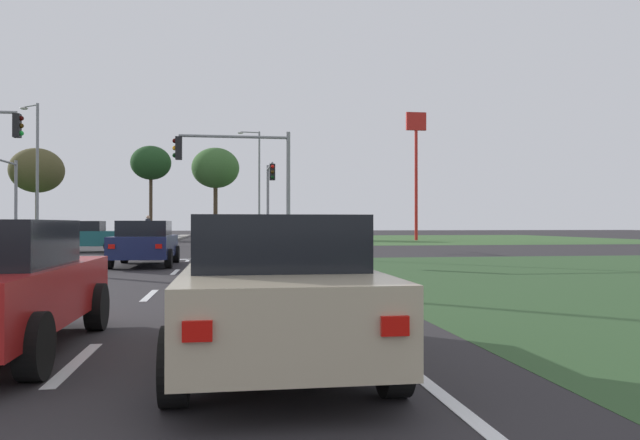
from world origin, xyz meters
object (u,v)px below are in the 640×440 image
at_px(car_maroon_near, 157,230).
at_px(fastfood_pole_sign, 416,147).
at_px(car_navy_second, 145,243).
at_px(street_lamp_fourth, 258,179).
at_px(street_lamp_third, 36,167).
at_px(traffic_signal_far_left, 3,184).
at_px(treeline_third, 151,163).
at_px(pedestrian_at_median, 148,226).
at_px(treeline_second, 37,171).
at_px(traffic_signal_far_right, 270,189).
at_px(car_teal_third, 85,236).
at_px(car_white_fourth, 250,246).
at_px(traffic_signal_near_right, 245,170).
at_px(car_beige_sixth, 274,288).
at_px(treeline_fourth, 216,168).

xyz_separation_m(car_maroon_near, fastfood_pole_sign, (23.88, -13.27, 7.53)).
relative_size(car_navy_second, street_lamp_fourth, 0.42).
xyz_separation_m(street_lamp_third, street_lamp_fourth, (16.33, 16.01, 0.44)).
relative_size(traffic_signal_far_left, treeline_third, 0.63).
xyz_separation_m(pedestrian_at_median, treeline_second, (-13.56, 22.05, 5.48)).
bearing_deg(traffic_signal_far_right, fastfood_pole_sign, 46.08).
height_order(car_teal_third, car_white_fourth, car_teal_third).
bearing_deg(car_teal_third, street_lamp_fourth, 159.97).
distance_m(street_lamp_fourth, treeline_second, 21.99).
distance_m(traffic_signal_near_right, traffic_signal_far_left, 17.34).
bearing_deg(street_lamp_third, car_navy_second, -65.75).
bearing_deg(treeline_second, treeline_third, -17.47).
distance_m(street_lamp_fourth, pedestrian_at_median, 21.58).
relative_size(pedestrian_at_median, fastfood_pole_sign, 0.17).
relative_size(street_lamp_third, fastfood_pole_sign, 0.87).
relative_size(car_white_fourth, street_lamp_fourth, 0.42).
distance_m(car_navy_second, car_beige_sixth, 15.67).
distance_m(car_maroon_near, traffic_signal_near_right, 40.36).
distance_m(car_teal_third, traffic_signal_far_right, 11.18).
bearing_deg(pedestrian_at_median, fastfood_pole_sign, 93.54).
bearing_deg(traffic_signal_far_right, treeline_third, 113.39).
bearing_deg(car_white_fourth, street_lamp_fourth, 86.92).
distance_m(car_beige_sixth, treeline_third, 54.69).
relative_size(street_lamp_fourth, treeline_second, 1.20).
distance_m(car_teal_third, car_white_fourth, 16.53).
bearing_deg(car_navy_second, traffic_signal_near_right, 47.75).
xyz_separation_m(car_teal_third, treeline_third, (-0.02, 27.33, 6.49)).
bearing_deg(pedestrian_at_median, street_lamp_third, -134.04).
relative_size(car_maroon_near, car_white_fourth, 0.99).
bearing_deg(pedestrian_at_median, treeline_second, -169.72).
bearing_deg(treeline_second, car_maroon_near, 6.65).
bearing_deg(car_beige_sixth, car_navy_second, 102.23).
height_order(car_teal_third, treeline_third, treeline_third).
height_order(car_beige_sixth, traffic_signal_far_right, traffic_signal_far_right).
bearing_deg(car_white_fourth, car_navy_second, 136.17).
height_order(car_maroon_near, treeline_fourth, treeline_fourth).
relative_size(car_navy_second, pedestrian_at_median, 2.43).
distance_m(traffic_signal_near_right, treeline_second, 42.94).
distance_m(car_beige_sixth, treeline_fourth, 55.66).
bearing_deg(car_beige_sixth, street_lamp_fourth, 87.39).
distance_m(car_maroon_near, car_beige_sixth, 59.20).
height_order(car_maroon_near, pedestrian_at_median, pedestrian_at_median).
bearing_deg(car_navy_second, car_maroon_near, 95.88).
bearing_deg(pedestrian_at_median, traffic_signal_near_right, -0.80).
xyz_separation_m(car_maroon_near, street_lamp_third, (-6.05, -20.01, 4.70)).
bearing_deg(treeline_third, pedestrian_at_median, -83.56).
xyz_separation_m(car_teal_third, traffic_signal_far_left, (-5.32, 3.87, 2.90)).
height_order(treeline_second, treeline_fourth, treeline_fourth).
xyz_separation_m(street_lamp_third, pedestrian_at_median, (8.08, -3.38, -4.20)).
relative_size(traffic_signal_far_left, pedestrian_at_median, 3.03).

